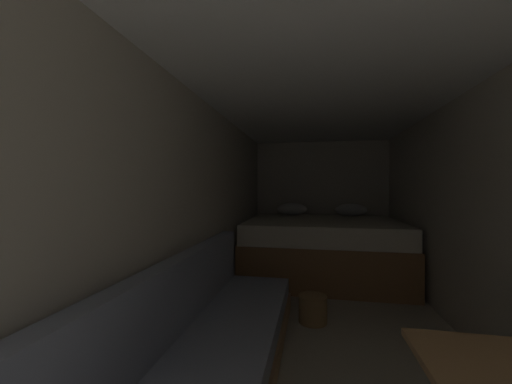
{
  "coord_description": "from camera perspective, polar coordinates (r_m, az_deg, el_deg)",
  "views": [
    {
      "loc": [
        -0.13,
        -0.38,
        1.26
      ],
      "look_at": [
        -0.7,
        2.57,
        1.22
      ],
      "focal_mm": 20.6,
      "sensor_mm": 36.0,
      "label": 1
    }
  ],
  "objects": [
    {
      "name": "sofa_left",
      "position": [
        2.02,
        -10.92,
        -29.72
      ],
      "size": [
        0.73,
        2.93,
        0.79
      ],
      "color": "tan",
      "rests_on": "ground"
    },
    {
      "name": "wall_right",
      "position": [
        2.73,
        38.56,
        -4.25
      ],
      "size": [
        0.05,
        5.49,
        2.05
      ],
      "primitive_type": "cube",
      "color": "beige",
      "rests_on": "ground"
    },
    {
      "name": "ceiling_slab",
      "position": [
        2.55,
        14.18,
        19.5
      ],
      "size": [
        2.31,
        5.49,
        0.05
      ],
      "primitive_type": "cube",
      "color": "white",
      "rests_on": "wall_left"
    },
    {
      "name": "bed",
      "position": [
        4.35,
        12.69,
        -10.44
      ],
      "size": [
        2.09,
        1.72,
        1.0
      ],
      "color": "olive",
      "rests_on": "ground"
    },
    {
      "name": "wall_left",
      "position": [
        2.62,
        -11.51,
        -4.3
      ],
      "size": [
        0.05,
        5.49,
        2.05
      ],
      "primitive_type": "cube",
      "color": "beige",
      "rests_on": "ground"
    },
    {
      "name": "ground_plane",
      "position": [
        2.72,
        14.01,
        -26.73
      ],
      "size": [
        7.49,
        7.49,
        0.0
      ],
      "primitive_type": "plane",
      "color": "#B2A893"
    },
    {
      "name": "wall_back",
      "position": [
        5.19,
        12.4,
        -1.77
      ],
      "size": [
        2.31,
        0.05,
        2.05
      ],
      "primitive_type": "cube",
      "color": "beige",
      "rests_on": "ground"
    },
    {
      "name": "wicker_basket",
      "position": [
        3.0,
        10.98,
        -21.38
      ],
      "size": [
        0.26,
        0.26,
        0.25
      ],
      "color": "olive",
      "rests_on": "ground"
    }
  ]
}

